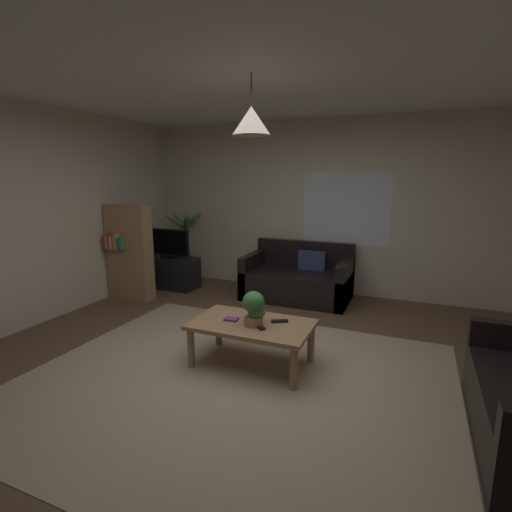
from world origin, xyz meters
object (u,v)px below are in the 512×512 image
at_px(bookshelf_corner, 129,252).
at_px(pendant_lamp, 251,121).
at_px(tv, 169,243).
at_px(remote_on_table_0, 259,326).
at_px(tv_stand, 171,272).
at_px(couch_under_window, 298,280).
at_px(remote_on_table_1, 280,321).
at_px(coffee_table, 252,329).
at_px(potted_plant_on_table, 255,306).
at_px(potted_palm_corner, 185,246).
at_px(book_on_table_0, 231,319).

xyz_separation_m(bookshelf_corner, pendant_lamp, (2.49, -1.20, 1.55)).
relative_size(tv, pendant_lamp, 1.47).
bearing_deg(remote_on_table_0, tv, 89.06).
xyz_separation_m(tv_stand, bookshelf_corner, (-0.19, -0.74, 0.46)).
bearing_deg(couch_under_window, remote_on_table_1, -77.95).
relative_size(coffee_table, bookshelf_corner, 0.82).
distance_m(remote_on_table_1, potted_plant_on_table, 0.30).
relative_size(remote_on_table_0, bookshelf_corner, 0.11).
xyz_separation_m(remote_on_table_0, potted_palm_corner, (-2.44, 2.52, 0.17)).
xyz_separation_m(remote_on_table_1, potted_palm_corner, (-2.57, 2.32, 0.17)).
xyz_separation_m(tv, pendant_lamp, (2.31, -1.93, 1.52)).
xyz_separation_m(coffee_table, tv_stand, (-2.31, 1.95, -0.12)).
height_order(potted_plant_on_table, tv_stand, potted_plant_on_table).
bearing_deg(tv_stand, bookshelf_corner, -104.03).
xyz_separation_m(remote_on_table_1, potted_plant_on_table, (-0.19, -0.15, 0.17)).
relative_size(book_on_table_0, remote_on_table_0, 0.82).
height_order(coffee_table, bookshelf_corner, bookshelf_corner).
relative_size(remote_on_table_1, bookshelf_corner, 0.11).
distance_m(remote_on_table_1, pendant_lamp, 1.84).
bearing_deg(remote_on_table_0, coffee_table, 90.52).
bearing_deg(coffee_table, pendant_lamp, 0.00).
relative_size(coffee_table, pendant_lamp, 2.25).
xyz_separation_m(coffee_table, potted_plant_on_table, (0.05, -0.04, 0.24)).
bearing_deg(couch_under_window, potted_plant_on_table, -83.60).
relative_size(couch_under_window, tv, 2.06).
bearing_deg(tv_stand, book_on_table_0, -43.10).
bearing_deg(potted_plant_on_table, tv_stand, 139.88).
bearing_deg(tv_stand, potted_palm_corner, 92.28).
distance_m(coffee_table, potted_plant_on_table, 0.25).
distance_m(bookshelf_corner, pendant_lamp, 3.17).
distance_m(potted_plant_on_table, potted_palm_corner, 3.43).
bearing_deg(book_on_table_0, bookshelf_corner, 151.86).
height_order(tv_stand, potted_palm_corner, potted_palm_corner).
bearing_deg(remote_on_table_1, pendant_lamp, 86.12).
bearing_deg(tv, remote_on_table_0, -39.77).
height_order(couch_under_window, remote_on_table_1, couch_under_window).
relative_size(remote_on_table_0, pendant_lamp, 0.31).
bearing_deg(remote_on_table_0, potted_palm_corner, 82.84).
distance_m(tv_stand, bookshelf_corner, 0.89).
relative_size(book_on_table_0, tv_stand, 0.15).
bearing_deg(coffee_table, bookshelf_corner, 154.22).
relative_size(potted_palm_corner, bookshelf_corner, 0.91).
bearing_deg(potted_palm_corner, tv_stand, -87.72).
distance_m(couch_under_window, potted_plant_on_table, 2.27).
distance_m(couch_under_window, remote_on_table_1, 2.13).
relative_size(couch_under_window, bookshelf_corner, 1.10).
height_order(remote_on_table_0, bookshelf_corner, bookshelf_corner).
relative_size(tv_stand, bookshelf_corner, 0.64).
relative_size(couch_under_window, potted_palm_corner, 1.20).
xyz_separation_m(couch_under_window, bookshelf_corner, (-2.29, -0.99, 0.43)).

